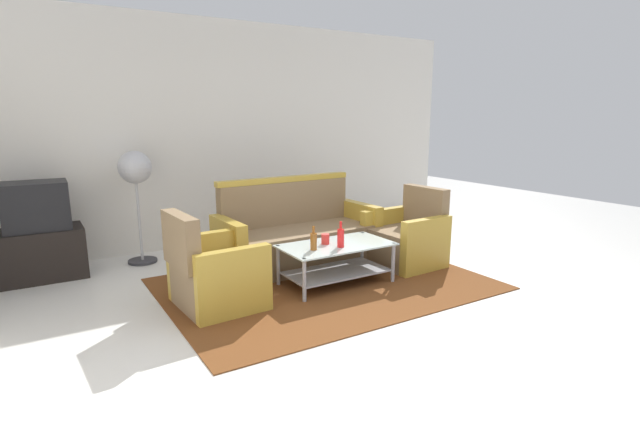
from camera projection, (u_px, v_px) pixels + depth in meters
ground_plane at (390, 312)px, 4.15m from camera, size 14.00×14.00×0.00m
wall_back at (244, 134)px, 6.39m from camera, size 6.52×0.12×2.80m
rug at (325, 284)px, 4.83m from camera, size 3.08×2.20×0.01m
couch at (297, 238)px, 5.38m from camera, size 1.82×0.80×0.96m
armchair_left at (214, 275)px, 4.21m from camera, size 0.74×0.80×0.85m
armchair_right at (407, 240)px, 5.42m from camera, size 0.73×0.79×0.85m
coffee_table at (336, 258)px, 4.78m from camera, size 1.10×0.60×0.40m
bottle_brown at (314, 241)px, 4.53m from camera, size 0.06×0.06×0.23m
bottle_red at (341, 237)px, 4.63m from camera, size 0.07×0.07×0.25m
cup at (325, 239)px, 4.75m from camera, size 0.08×0.08×0.10m
tv_stand at (42, 254)px, 4.95m from camera, size 0.80×0.50×0.52m
television at (36, 206)px, 4.85m from camera, size 0.61×0.46×0.48m
pedestal_fan at (135, 174)px, 5.33m from camera, size 0.36×0.36×1.27m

